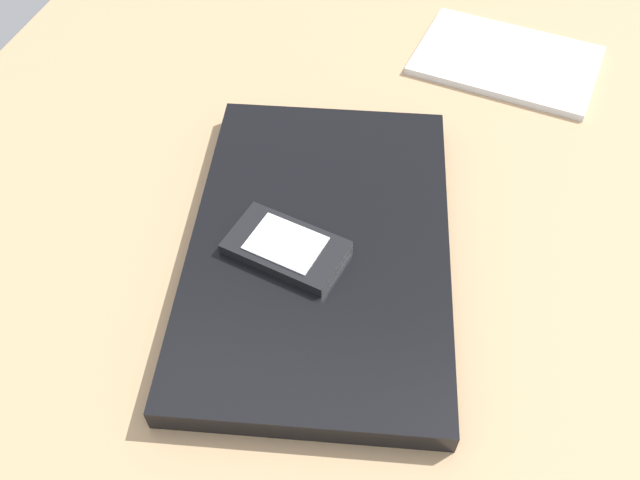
{
  "coord_description": "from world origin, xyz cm",
  "views": [
    {
      "loc": [
        -36.71,
        -14.98,
        49.68
      ],
      "look_at": [
        -1.35,
        -5.22,
        5.0
      ],
      "focal_mm": 37.06,
      "sensor_mm": 36.0,
      "label": 1
    }
  ],
  "objects": [
    {
      "name": "notepad",
      "position": [
        31.99,
        -18.65,
        3.4
      ],
      "size": [
        16.88,
        22.29,
        0.8
      ],
      "primitive_type": "cube",
      "rotation": [
        0.0,
        0.0,
        -0.16
      ],
      "color": "white",
      "rests_on": "desk_surface"
    },
    {
      "name": "laptop_closed",
      "position": [
        -1.35,
        -5.22,
        4.17
      ],
      "size": [
        38.43,
        28.54,
        2.33
      ],
      "primitive_type": "cube",
      "rotation": [
        0.0,
        0.0,
        0.19
      ],
      "color": "black",
      "rests_on": "desk_surface"
    },
    {
      "name": "desk_surface",
      "position": [
        0.0,
        0.0,
        1.5
      ],
      "size": [
        120.0,
        80.0,
        3.0
      ],
      "primitive_type": "cube",
      "color": "tan",
      "rests_on": "ground"
    },
    {
      "name": "cell_phone_on_laptop",
      "position": [
        -3.54,
        -2.8,
        5.86
      ],
      "size": [
        7.75,
        10.92,
        1.12
      ],
      "color": "black",
      "rests_on": "laptop_closed"
    }
  ]
}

